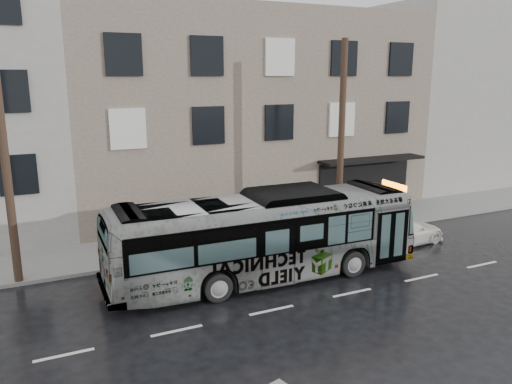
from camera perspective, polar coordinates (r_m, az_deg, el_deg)
ground at (r=18.87m, az=-1.68°, el=-10.29°), size 120.00×120.00×0.00m
sidewalk at (r=23.13m, az=-6.52°, el=-5.68°), size 90.00×3.60×0.15m
building_taupe at (r=31.03m, az=-2.58°, el=9.42°), size 20.00×12.00×11.00m
building_filler at (r=42.08m, az=22.49°, el=10.11°), size 18.00×12.00×12.00m
utility_pole_front at (r=23.56m, az=9.71°, el=5.99°), size 0.30×0.30×9.00m
utility_pole_rear at (r=19.44m, az=-26.75°, el=3.29°), size 0.30×0.30×9.00m
sign_post at (r=24.80m, az=11.52°, el=-1.50°), size 0.06×0.06×2.40m
bus at (r=18.69m, az=0.98°, el=-5.08°), size 11.97×3.03×3.32m
white_sedan at (r=23.73m, az=16.51°, el=-4.34°), size 4.28×2.08×1.20m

